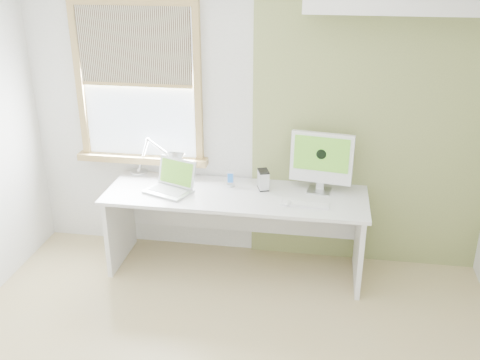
% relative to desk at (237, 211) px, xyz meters
% --- Properties ---
extents(room, '(4.04, 3.54, 2.64)m').
position_rel_desk_xyz_m(room, '(0.09, -1.44, 0.77)').
color(room, tan).
rests_on(room, ground).
extents(accent_wall, '(2.00, 0.02, 2.60)m').
position_rel_desk_xyz_m(accent_wall, '(1.09, 0.30, 0.77)').
color(accent_wall, '#7F8B50').
rests_on(accent_wall, room).
extents(window, '(1.20, 0.14, 1.42)m').
position_rel_desk_xyz_m(window, '(-0.91, 0.27, 1.01)').
color(window, olive).
rests_on(window, room).
extents(desk, '(2.20, 0.70, 0.73)m').
position_rel_desk_xyz_m(desk, '(0.00, 0.00, 0.00)').
color(desk, silver).
rests_on(desk, room).
extents(desk_lamp, '(0.59, 0.39, 0.36)m').
position_rel_desk_xyz_m(desk_lamp, '(-0.62, 0.10, 0.38)').
color(desk_lamp, silver).
rests_on(desk_lamp, desk).
extents(laptop, '(0.45, 0.41, 0.26)m').
position_rel_desk_xyz_m(laptop, '(-0.54, -0.08, 0.26)').
color(laptop, silver).
rests_on(laptop, desk).
extents(phone_dock, '(0.08, 0.08, 0.14)m').
position_rel_desk_xyz_m(phone_dock, '(-0.07, 0.09, 0.23)').
color(phone_dock, silver).
rests_on(phone_dock, desk).
extents(external_drive, '(0.12, 0.15, 0.17)m').
position_rel_desk_xyz_m(external_drive, '(0.22, 0.07, 0.28)').
color(external_drive, silver).
rests_on(external_drive, desk).
extents(imac, '(0.53, 0.20, 0.51)m').
position_rel_desk_xyz_m(imac, '(0.70, 0.12, 0.48)').
color(imac, silver).
rests_on(imac, desk).
extents(keyboard, '(0.39, 0.13, 0.02)m').
position_rel_desk_xyz_m(keyboard, '(0.59, -0.19, 0.20)').
color(keyboard, white).
rests_on(keyboard, desk).
extents(mouse, '(0.08, 0.10, 0.03)m').
position_rel_desk_xyz_m(mouse, '(0.45, -0.21, 0.21)').
color(mouse, white).
rests_on(mouse, desk).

